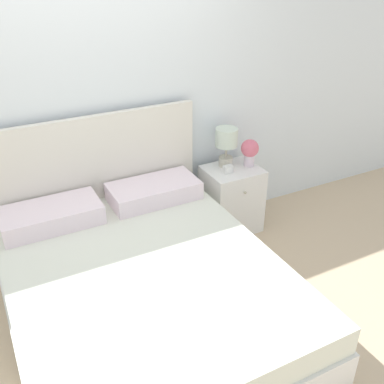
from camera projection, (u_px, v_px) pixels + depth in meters
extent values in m
plane|color=#CCB28E|center=(102.00, 249.00, 3.82)|extent=(12.00, 12.00, 0.00)
cube|color=white|center=(82.00, 97.00, 3.25)|extent=(8.00, 0.06, 2.60)
cube|color=white|center=(147.00, 309.00, 2.95)|extent=(1.65, 2.03, 0.33)
cube|color=white|center=(145.00, 279.00, 2.83)|extent=(1.62, 1.99, 0.19)
cube|color=silver|center=(96.00, 189.00, 3.52)|extent=(1.68, 0.05, 1.18)
cube|color=white|center=(51.00, 216.00, 3.19)|extent=(0.69, 0.36, 0.14)
cube|color=white|center=(154.00, 191.00, 3.51)|extent=(0.69, 0.36, 0.14)
cube|color=white|center=(231.00, 199.00, 3.97)|extent=(0.47, 0.39, 0.59)
sphere|color=#B2AD93|center=(245.00, 193.00, 3.73)|extent=(0.02, 0.02, 0.02)
cylinder|color=beige|center=(226.00, 161.00, 3.87)|extent=(0.12, 0.12, 0.08)
cylinder|color=#B7B29E|center=(226.00, 151.00, 3.83)|extent=(0.02, 0.02, 0.10)
cylinder|color=silver|center=(227.00, 137.00, 3.77)|extent=(0.19, 0.19, 0.16)
cylinder|color=silver|center=(249.00, 160.00, 3.87)|extent=(0.09, 0.09, 0.10)
sphere|color=#E06B7F|center=(250.00, 148.00, 3.82)|extent=(0.15, 0.15, 0.15)
sphere|color=#609356|center=(253.00, 152.00, 3.85)|extent=(0.07, 0.07, 0.07)
cube|color=white|center=(228.00, 169.00, 3.75)|extent=(0.08, 0.05, 0.07)
cylinder|color=white|center=(230.00, 170.00, 3.73)|extent=(0.05, 0.00, 0.05)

